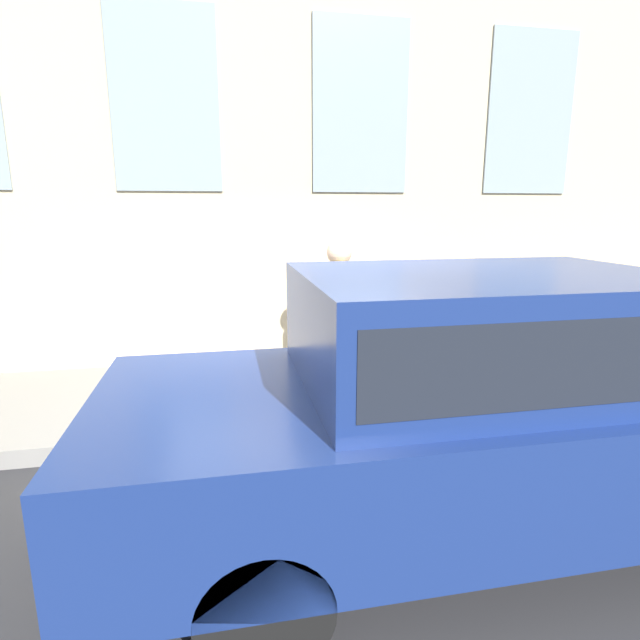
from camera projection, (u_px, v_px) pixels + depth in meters
The scene contains 6 objects.
ground_plane at pixel (297, 444), 4.84m from camera, with size 80.00×80.00×0.00m, color #2D2D30.
sidewalk at pixel (282, 393), 5.94m from camera, with size 2.32×60.00×0.17m.
building_facade at pixel (263, 3), 6.18m from camera, with size 0.33×40.00×9.43m.
fire_hydrant at pixel (300, 373), 5.27m from camera, with size 0.37×0.47×0.71m.
person at pixel (339, 301), 5.62m from camera, with size 0.42×0.28×1.72m.
parked_car_navy_near at pixel (480, 395), 3.40m from camera, with size 1.94×5.03×1.83m.
Camera 1 is at (-4.42, 0.64, 2.23)m, focal length 28.00 mm.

